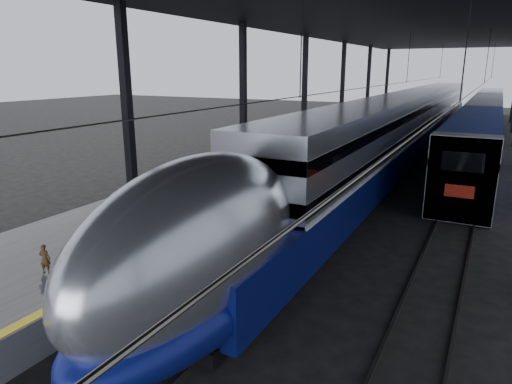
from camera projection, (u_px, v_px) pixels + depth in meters
The scene contains 8 objects.
ground at pixel (168, 292), 13.51m from camera, with size 160.00×160.00×0.00m, color black.
platform at pixel (307, 156), 32.05m from camera, with size 6.00×80.00×1.00m, color #4C4C4F.
yellow_strip at pixel (346, 152), 30.67m from camera, with size 0.30×80.00×0.01m, color gold.
rails at pixel (426, 173), 28.58m from camera, with size 6.52×80.00×0.16m.
canopy at pixel (395, 22), 27.38m from camera, with size 18.00×75.00×9.47m.
tgv_train at pixel (406, 127), 34.53m from camera, with size 3.23×65.20×4.64m.
second_train at pixel (484, 119), 42.19m from camera, with size 2.73×56.05×3.76m.
child at pixel (45, 259), 12.39m from camera, with size 0.30×0.20×0.83m, color #50341A.
Camera 1 is at (8.00, -9.66, 6.41)m, focal length 32.00 mm.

